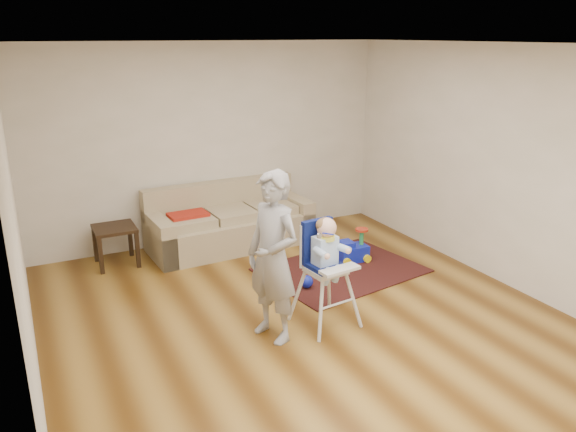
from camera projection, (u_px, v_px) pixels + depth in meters
name	position (u px, v px, depth m)	size (l,w,h in m)	color
ground	(305.00, 320.00, 5.73)	(5.50, 5.50, 0.00)	#52310E
room_envelope	(282.00, 129.00, 5.60)	(5.04, 5.52, 2.72)	beige
sofa	(230.00, 217.00, 7.59)	(2.23, 1.01, 0.84)	tan
side_table	(116.00, 246.00, 7.04)	(0.50, 0.50, 0.50)	black
area_rug	(341.00, 270.00, 6.92)	(1.84, 1.38, 0.01)	black
ride_on_toy	(353.00, 245.00, 7.13)	(0.38, 0.27, 0.42)	#1222C2
toy_ball	(307.00, 282.00, 6.40)	(0.15, 0.15, 0.15)	#1222C2
high_chair	(325.00, 274.00, 5.50)	(0.58, 0.58, 1.13)	silver
adult	(273.00, 257.00, 5.17)	(0.60, 0.39, 1.64)	gray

